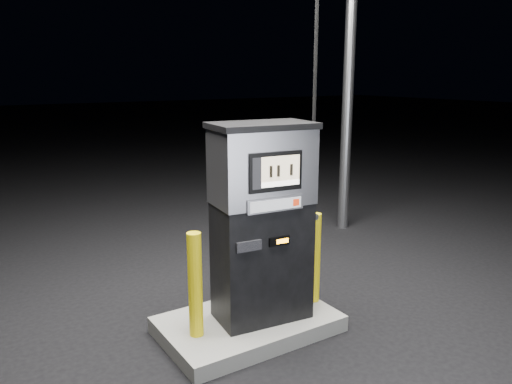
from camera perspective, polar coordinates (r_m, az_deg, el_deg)
ground at (r=4.89m, az=-0.90°, el=-15.63°), size 80.00×80.00×0.00m
pump_island at (r=4.85m, az=-0.90°, el=-14.86°), size 1.60×1.00×0.15m
fuel_dispenser at (r=4.49m, az=0.73°, el=-3.32°), size 1.03×0.64×3.76m
bollard_left at (r=4.35m, az=-6.96°, el=-10.50°), size 0.14×0.14×0.93m
bollard_right at (r=4.99m, az=6.66°, el=-7.47°), size 0.13×0.13×0.90m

